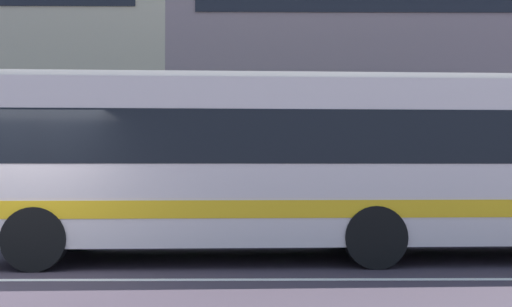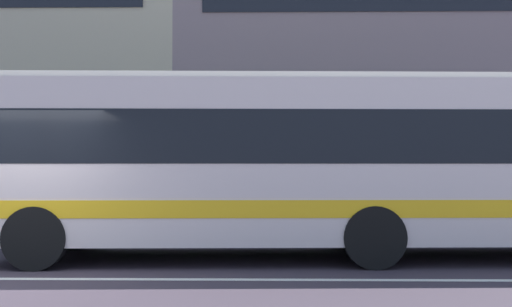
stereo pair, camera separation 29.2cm
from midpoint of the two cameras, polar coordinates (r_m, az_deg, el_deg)
name	(u,v)px [view 1 (the left image)]	position (r m, az deg, el deg)	size (l,w,h in m)	color
ground_plane	(3,280)	(9.58, -23.41, -10.83)	(160.00, 160.00, 0.00)	#3A313A
lane_centre_line	(3,280)	(9.58, -23.41, -10.81)	(60.00, 0.16, 0.01)	silver
hedge_row_far	(15,214)	(15.39, -22.12, -5.30)	(22.69, 1.10, 1.06)	#24551D
apartment_block_right	(473,42)	(25.67, 19.31, 9.79)	(22.58, 11.02, 13.16)	gray
transit_bus	(320,160)	(10.92, 5.24, -0.62)	(11.37, 3.07, 3.16)	beige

